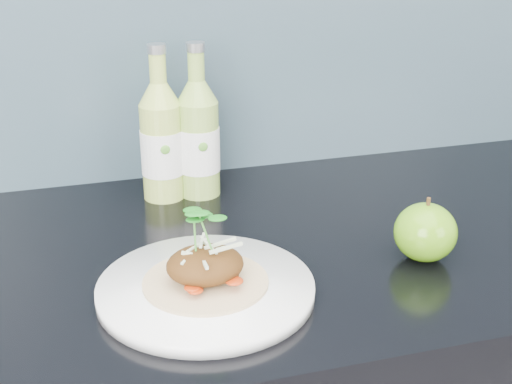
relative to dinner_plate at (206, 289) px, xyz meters
The scene contains 5 objects.
dinner_plate is the anchor object (origin of this frame).
pork_taco 0.04m from the dinner_plate, 90.00° to the right, with size 0.15×0.15×0.10m.
green_apple 0.30m from the dinner_plate, ahead, with size 0.10×0.10×0.09m.
cider_bottle_left 0.32m from the dinner_plate, 89.50° to the left, with size 0.08×0.08×0.24m.
cider_bottle_right 0.33m from the dinner_plate, 79.03° to the left, with size 0.08×0.08×0.24m.
Camera 1 is at (-0.26, 0.85, 1.34)m, focal length 50.00 mm.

